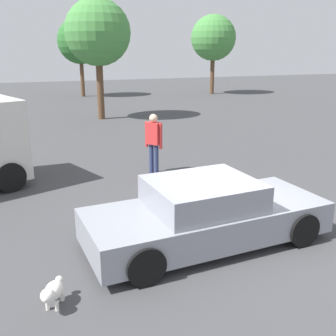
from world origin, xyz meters
TOP-DOWN VIEW (x-y plane):
  - ground_plane at (0.00, 0.00)m, footprint 80.00×80.00m
  - sedan_foreground at (-0.37, -0.14)m, footprint 4.59×2.10m
  - dog at (-3.22, -1.15)m, footprint 0.38×0.56m
  - pedestrian at (0.15, 4.30)m, footprint 0.43×0.47m
  - tree_back_left at (1.48, 24.61)m, footprint 3.30×3.30m
  - tree_back_center at (11.41, 22.77)m, footprint 3.47×3.47m
  - tree_back_right at (0.69, 14.18)m, footprint 3.23×3.23m

SIDE VIEW (x-z plane):
  - ground_plane at x=0.00m, z-range 0.00..0.00m
  - dog at x=-3.22m, z-range 0.05..0.45m
  - sedan_foreground at x=-0.37m, z-range -0.04..1.19m
  - pedestrian at x=0.15m, z-range 0.17..1.91m
  - tree_back_left at x=1.48m, z-range 1.17..6.84m
  - tree_back_right at x=0.69m, z-range 1.29..7.16m
  - tree_back_center at x=11.41m, z-range 1.25..7.27m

